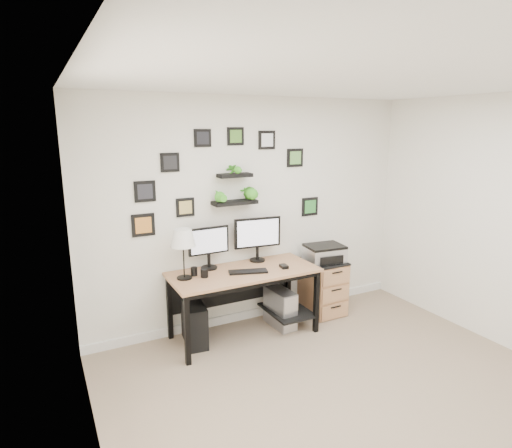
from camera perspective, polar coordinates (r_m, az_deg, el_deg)
room at (r=5.32m, az=-0.02°, el=-11.73°), size 4.00×4.00×4.00m
desk at (r=4.72m, az=-1.42°, el=-7.48°), size 1.60×0.70×0.75m
monitor_left at (r=4.64m, az=-6.31°, el=-2.75°), size 0.46×0.18×0.47m
monitor_right at (r=4.87m, az=0.21°, el=-1.55°), size 0.55×0.20×0.51m
keyboard at (r=4.57m, az=-1.07°, el=-6.36°), size 0.43×0.25×0.02m
mouse at (r=4.73m, az=3.74°, el=-5.65°), size 0.09×0.12×0.03m
table_lamp at (r=4.34m, az=-9.72°, el=-1.99°), size 0.25×0.25×0.52m
mug at (r=4.46m, az=-6.90°, el=-6.52°), size 0.08×0.08×0.09m
pen_cup at (r=4.52m, az=-8.26°, el=-6.27°), size 0.07×0.07×0.09m
pc_tower_black at (r=4.71m, az=-8.21°, el=-13.00°), size 0.25×0.47×0.45m
pc_tower_grey at (r=5.04m, az=3.25°, el=-11.11°), size 0.22×0.45×0.44m
file_cabinet at (r=5.40m, az=8.94°, el=-8.24°), size 0.43×0.53×0.67m
printer at (r=5.24m, az=9.13°, el=-3.86°), size 0.48×0.40×0.20m
wall_decor at (r=4.69m, az=-3.26°, el=5.48°), size 2.27×0.18×1.09m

